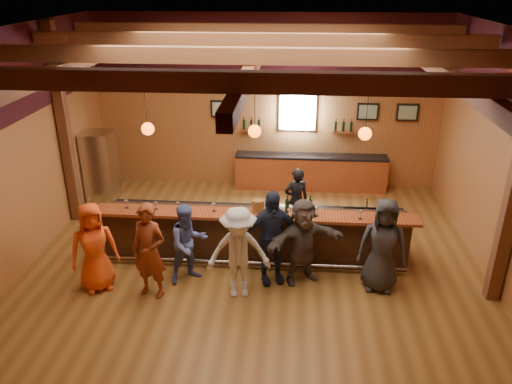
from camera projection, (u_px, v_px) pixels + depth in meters
room at (255, 103)px, 8.99m from camera, size 9.04×9.00×4.52m
bar_counter at (256, 232)px, 10.15m from camera, size 6.30×1.07×1.11m
back_bar_cabinet at (310, 172)px, 13.35m from camera, size 4.00×0.52×0.95m
window at (298, 112)px, 12.95m from camera, size 0.95×0.09×0.95m
framed_pictures at (331, 111)px, 12.86m from camera, size 5.35×0.05×0.45m
wine_shelves at (297, 129)px, 13.06m from camera, size 3.00×0.18×0.30m
pendant_lights at (255, 131)px, 9.14m from camera, size 4.24×0.24×1.37m
stainless_fridge at (101, 167)px, 12.53m from camera, size 0.70×0.70×1.80m
customer_orange at (94, 247)px, 8.94m from camera, size 0.99×0.87×1.70m
customer_redvest at (149, 251)px, 8.73m from camera, size 0.74×0.57×1.79m
customer_denim at (188, 243)px, 9.22m from camera, size 0.95×0.91×1.55m
customer_white at (238, 253)px, 8.73m from camera, size 1.21×0.81×1.73m
customer_navy at (271, 237)px, 9.12m from camera, size 1.17×0.77×1.85m
customer_brown at (303, 241)px, 9.17m from camera, size 1.61×1.12×1.67m
customer_dark at (383, 245)px, 8.92m from camera, size 0.93×0.67×1.79m
bartender at (296, 200)px, 11.02m from camera, size 0.63×0.50×1.51m
ice_bucket at (258, 206)px, 9.64m from camera, size 0.23×0.23×0.25m
bottle_a at (287, 206)px, 9.59m from camera, size 0.08×0.08×0.36m
bottle_b at (310, 206)px, 9.58m from camera, size 0.08×0.08×0.37m
glass_a at (126, 202)px, 9.79m from camera, size 0.08×0.08×0.19m
glass_b at (156, 204)px, 9.74m from camera, size 0.07×0.07×0.16m
glass_c at (178, 204)px, 9.71m from camera, size 0.08×0.08×0.18m
glass_d at (214, 205)px, 9.65m from camera, size 0.08×0.08×0.19m
glass_e at (241, 208)px, 9.53m from camera, size 0.08×0.08×0.18m
glass_f at (289, 210)px, 9.44m from camera, size 0.08×0.08×0.18m
glass_g at (317, 209)px, 9.45m from camera, size 0.09×0.09×0.20m
glass_h at (361, 212)px, 9.35m from camera, size 0.09×0.09×0.19m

